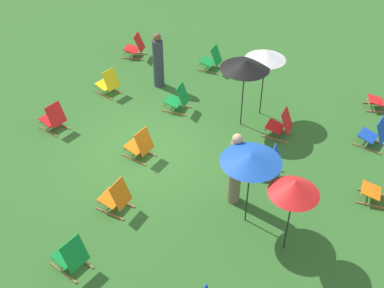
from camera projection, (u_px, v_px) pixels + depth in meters
The scene contains 20 objects.
ground_plane at pixel (149, 149), 12.52m from camera, with size 40.00×40.00×0.00m, color #2D6026.
deckchair_1 at pixel (53, 118), 12.98m from camera, with size 0.67×0.86×0.83m.
deckchair_2 at pixel (140, 145), 12.06m from camera, with size 0.64×0.85×0.83m.
deckchair_5 at pixel (281, 125), 12.74m from camera, with size 0.55×0.80×0.83m.
deckchair_6 at pixel (136, 47), 16.27m from camera, with size 0.59×0.82×0.83m.
deckchair_7 at pixel (108, 83), 14.42m from camera, with size 0.68×0.87×0.83m.
deckchair_8 at pixel (379, 189), 10.81m from camera, with size 0.48×0.76×0.83m.
deckchair_9 at pixel (71, 256), 9.34m from camera, with size 0.68×0.87×0.83m.
deckchair_10 at pixel (212, 60), 15.57m from camera, with size 0.52×0.79×0.83m.
deckchair_11 at pixel (116, 197), 10.60m from camera, with size 0.58×0.82×0.83m.
deckchair_12 at pixel (382, 98), 13.78m from camera, with size 0.65×0.85×0.83m.
deckchair_13 at pixel (271, 164), 11.50m from camera, with size 0.52×0.78×0.83m.
deckchair_14 at pixel (178, 99), 13.72m from camera, with size 0.48×0.76×0.83m.
deckchair_15 at pixel (375, 135), 12.41m from camera, with size 0.66×0.86×0.83m.
umbrella_0 at pixel (266, 55), 12.65m from camera, with size 1.11×1.11×2.02m.
umbrella_1 at pixel (295, 187), 8.89m from camera, with size 0.99×0.99×1.89m.
umbrella_2 at pixel (245, 65), 12.24m from camera, with size 1.30×1.30×1.99m.
umbrella_3 at pixel (251, 158), 9.46m from camera, with size 1.26×1.26×1.90m.
person_0 at pixel (158, 62), 14.51m from camera, with size 0.38×0.38×1.75m.
person_1 at pixel (235, 170), 10.50m from camera, with size 0.41×0.41×1.90m.
Camera 1 is at (8.74, 4.41, 7.88)m, focal length 44.80 mm.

